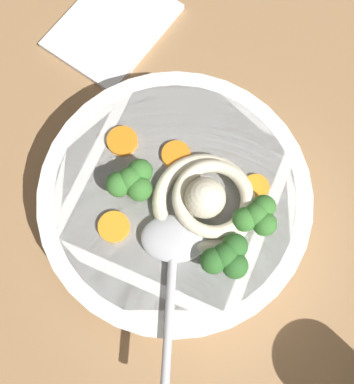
% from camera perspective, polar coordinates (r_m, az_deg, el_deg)
% --- Properties ---
extents(table_slab, '(1.23, 1.23, 0.03)m').
position_cam_1_polar(table_slab, '(0.49, 2.84, -5.67)').
color(table_slab, '#936D47').
rests_on(table_slab, ground).
extents(soup_bowl, '(0.26, 0.26, 0.06)m').
position_cam_1_polar(soup_bowl, '(0.45, 0.00, -1.02)').
color(soup_bowl, white).
rests_on(soup_bowl, table_slab).
extents(noodle_pile, '(0.11, 0.10, 0.04)m').
position_cam_1_polar(noodle_pile, '(0.41, 3.82, -1.08)').
color(noodle_pile, beige).
rests_on(noodle_pile, soup_bowl).
extents(soup_spoon, '(0.15, 0.14, 0.02)m').
position_cam_1_polar(soup_spoon, '(0.40, -0.51, -7.92)').
color(soup_spoon, '#B7B7BC').
rests_on(soup_spoon, soup_bowl).
extents(broccoli_floret_rear, '(0.05, 0.04, 0.04)m').
position_cam_1_polar(broccoli_floret_rear, '(0.40, -5.77, 1.40)').
color(broccoli_floret_rear, '#7A9E60').
rests_on(broccoli_floret_rear, soup_bowl).
extents(broccoli_floret_left, '(0.04, 0.04, 0.03)m').
position_cam_1_polar(broccoli_floret_left, '(0.40, 10.21, -3.08)').
color(broccoli_floret_left, '#7A9E60').
rests_on(broccoli_floret_left, soup_bowl).
extents(broccoli_floret_center, '(0.05, 0.04, 0.04)m').
position_cam_1_polar(broccoli_floret_center, '(0.39, 6.42, -8.31)').
color(broccoli_floret_center, '#7A9E60').
rests_on(broccoli_floret_center, soup_bowl).
extents(carrot_slice_far, '(0.03, 0.03, 0.01)m').
position_cam_1_polar(carrot_slice_far, '(0.41, -8.08, -4.44)').
color(carrot_slice_far, orange).
rests_on(carrot_slice_far, soup_bowl).
extents(carrot_slice_beside_chili, '(0.02, 0.02, 0.00)m').
position_cam_1_polar(carrot_slice_beside_chili, '(0.43, 10.08, 0.64)').
color(carrot_slice_beside_chili, orange).
rests_on(carrot_slice_beside_chili, soup_bowl).
extents(carrot_slice_extra_b, '(0.03, 0.03, 0.01)m').
position_cam_1_polar(carrot_slice_extra_b, '(0.44, -7.30, 6.25)').
color(carrot_slice_extra_b, orange).
rests_on(carrot_slice_extra_b, soup_bowl).
extents(carrot_slice_front, '(0.03, 0.03, 0.01)m').
position_cam_1_polar(carrot_slice_front, '(0.43, -0.13, 4.79)').
color(carrot_slice_front, orange).
rests_on(carrot_slice_front, soup_bowl).
extents(folded_napkin, '(0.16, 0.13, 0.01)m').
position_cam_1_polar(folded_napkin, '(0.58, -8.25, 20.32)').
color(folded_napkin, white).
rests_on(folded_napkin, table_slab).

